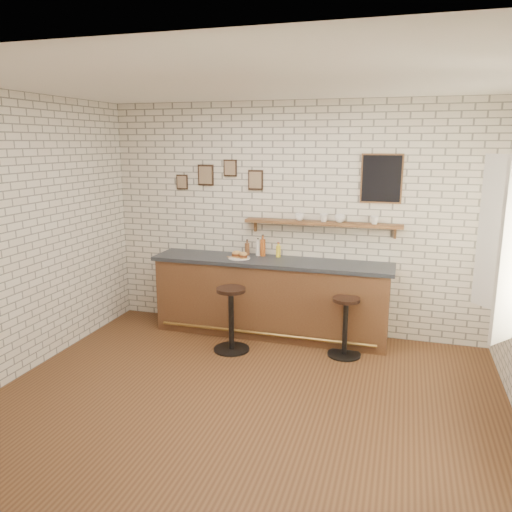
# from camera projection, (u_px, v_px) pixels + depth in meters

# --- Properties ---
(ground) EXTENTS (5.00, 5.00, 0.00)m
(ground) POSITION_uv_depth(u_px,v_px,m) (247.00, 397.00, 4.98)
(ground) COLOR brown
(ground) RESTS_ON ground
(bar_counter) EXTENTS (3.10, 0.65, 1.01)m
(bar_counter) POSITION_uv_depth(u_px,v_px,m) (271.00, 297.00, 6.51)
(bar_counter) COLOR brown
(bar_counter) RESTS_ON ground
(sandwich_plate) EXTENTS (0.28, 0.28, 0.01)m
(sandwich_plate) POSITION_uv_depth(u_px,v_px,m) (239.00, 258.00, 6.47)
(sandwich_plate) COLOR white
(sandwich_plate) RESTS_ON bar_counter
(ciabatta_sandwich) EXTENTS (0.26, 0.20, 0.08)m
(ciabatta_sandwich) POSITION_uv_depth(u_px,v_px,m) (240.00, 255.00, 6.45)
(ciabatta_sandwich) COLOR tan
(ciabatta_sandwich) RESTS_ON sandwich_plate
(potato_chips) EXTENTS (0.26, 0.19, 0.00)m
(potato_chips) POSITION_uv_depth(u_px,v_px,m) (238.00, 257.00, 6.47)
(potato_chips) COLOR #C98D47
(potato_chips) RESTS_ON sandwich_plate
(bitters_bottle_brown) EXTENTS (0.07, 0.07, 0.21)m
(bitters_bottle_brown) POSITION_uv_depth(u_px,v_px,m) (247.00, 249.00, 6.65)
(bitters_bottle_brown) COLOR brown
(bitters_bottle_brown) RESTS_ON bar_counter
(bitters_bottle_white) EXTENTS (0.06, 0.06, 0.24)m
(bitters_bottle_white) POSITION_uv_depth(u_px,v_px,m) (258.00, 249.00, 6.61)
(bitters_bottle_white) COLOR white
(bitters_bottle_white) RESTS_ON bar_counter
(bitters_bottle_amber) EXTENTS (0.07, 0.07, 0.29)m
(bitters_bottle_amber) POSITION_uv_depth(u_px,v_px,m) (263.00, 247.00, 6.59)
(bitters_bottle_amber) COLOR #AC511B
(bitters_bottle_amber) RESTS_ON bar_counter
(condiment_bottle_yellow) EXTENTS (0.06, 0.06, 0.19)m
(condiment_bottle_yellow) POSITION_uv_depth(u_px,v_px,m) (278.00, 251.00, 6.53)
(condiment_bottle_yellow) COLOR yellow
(condiment_bottle_yellow) RESTS_ON bar_counter
(bar_stool_left) EXTENTS (0.44, 0.44, 0.79)m
(bar_stool_left) POSITION_uv_depth(u_px,v_px,m) (231.00, 317.00, 6.01)
(bar_stool_left) COLOR black
(bar_stool_left) RESTS_ON ground
(bar_stool_right) EXTENTS (0.42, 0.42, 0.72)m
(bar_stool_right) POSITION_uv_depth(u_px,v_px,m) (345.00, 325.00, 5.87)
(bar_stool_right) COLOR black
(bar_stool_right) RESTS_ON ground
(wall_shelf) EXTENTS (2.00, 0.18, 0.18)m
(wall_shelf) POSITION_uv_depth(u_px,v_px,m) (322.00, 223.00, 6.31)
(wall_shelf) COLOR brown
(wall_shelf) RESTS_ON ground
(shelf_cup_a) EXTENTS (0.13, 0.13, 0.09)m
(shelf_cup_a) POSITION_uv_depth(u_px,v_px,m) (300.00, 217.00, 6.37)
(shelf_cup_a) COLOR white
(shelf_cup_a) RESTS_ON wall_shelf
(shelf_cup_b) EXTENTS (0.15, 0.15, 0.10)m
(shelf_cup_b) POSITION_uv_depth(u_px,v_px,m) (324.00, 218.00, 6.29)
(shelf_cup_b) COLOR white
(shelf_cup_b) RESTS_ON wall_shelf
(shelf_cup_c) EXTENTS (0.17, 0.17, 0.10)m
(shelf_cup_c) POSITION_uv_depth(u_px,v_px,m) (340.00, 219.00, 6.23)
(shelf_cup_c) COLOR white
(shelf_cup_c) RESTS_ON wall_shelf
(shelf_cup_d) EXTENTS (0.11, 0.11, 0.10)m
(shelf_cup_d) POSITION_uv_depth(u_px,v_px,m) (375.00, 220.00, 6.11)
(shelf_cup_d) COLOR white
(shelf_cup_d) RESTS_ON wall_shelf
(back_wall_decor) EXTENTS (2.96, 0.02, 0.56)m
(back_wall_decor) POSITION_uv_depth(u_px,v_px,m) (311.00, 178.00, 6.30)
(back_wall_decor) COLOR black
(back_wall_decor) RESTS_ON ground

